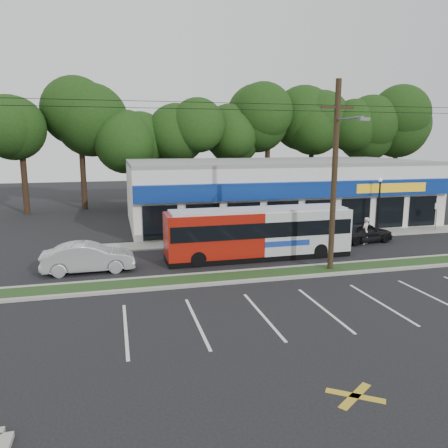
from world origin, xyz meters
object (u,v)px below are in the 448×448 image
object	(u,v)px
lamp_post	(379,199)
car_dark	(363,232)
car_silver	(88,257)
pedestrian_b	(331,229)
metrobus	(259,232)
utility_pole	(332,171)
pedestrian_a	(365,231)
sign_post	(437,212)

from	to	relation	value
lamp_post	car_dark	bearing A→B (deg)	-139.71
car_silver	pedestrian_b	distance (m)	16.57
lamp_post	metrobus	bearing A→B (deg)	-158.51
car_dark	pedestrian_b	size ratio (longest dim) A/B	2.50
metrobus	car_dark	world-z (taller)	metrobus
utility_pole	metrobus	world-z (taller)	utility_pole
car_silver	pedestrian_b	bearing A→B (deg)	-78.16
car_dark	pedestrian_b	bearing A→B (deg)	53.04
metrobus	car_silver	bearing A→B (deg)	-177.57
car_dark	utility_pole	bearing A→B (deg)	127.29
pedestrian_a	utility_pole	bearing A→B (deg)	10.07
sign_post	pedestrian_b	size ratio (longest dim) A/B	1.30
metrobus	car_dark	bearing A→B (deg)	13.58
metrobus	car_silver	distance (m)	9.80
utility_pole	car_dark	distance (m)	9.22
pedestrian_b	car_silver	bearing A→B (deg)	25.71
sign_post	pedestrian_a	bearing A→B (deg)	-161.79
lamp_post	pedestrian_a	bearing A→B (deg)	-134.85
lamp_post	pedestrian_a	xyz separation A→B (m)	(-2.77, -2.78, -1.74)
car_dark	pedestrian_b	distance (m)	2.18
sign_post	pedestrian_b	bearing A→B (deg)	-174.37
car_dark	pedestrian_a	size ratio (longest dim) A/B	2.29
car_silver	utility_pole	bearing A→B (deg)	-104.63
utility_pole	car_silver	world-z (taller)	utility_pole
utility_pole	sign_post	distance (m)	15.71
car_dark	pedestrian_b	xyz separation A→B (m)	(-1.91, 1.05, 0.13)
car_silver	lamp_post	bearing A→B (deg)	-77.77
lamp_post	pedestrian_b	distance (m)	5.00
car_dark	pedestrian_a	distance (m)	0.63
utility_pole	pedestrian_a	bearing A→B (deg)	43.31
car_silver	pedestrian_a	distance (m)	18.03
pedestrian_a	metrobus	bearing A→B (deg)	-22.69
metrobus	pedestrian_a	distance (m)	8.32
pedestrian_a	pedestrian_b	size ratio (longest dim) A/B	1.09
utility_pole	sign_post	xyz separation A→B (m)	(13.17, 7.65, -3.86)
utility_pole	metrobus	distance (m)	5.91
sign_post	car_dark	bearing A→B (deg)	-165.39
lamp_post	sign_post	bearing A→B (deg)	-2.58
metrobus	pedestrian_a	world-z (taller)	metrobus
lamp_post	metrobus	size ratio (longest dim) A/B	0.38
pedestrian_b	metrobus	bearing A→B (deg)	39.09
lamp_post	car_dark	distance (m)	3.93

